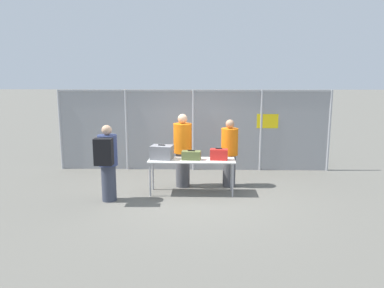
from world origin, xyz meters
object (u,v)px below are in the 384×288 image
object	(u,v)px
security_worker_near	(183,150)
inspection_table	(192,163)
suitcase_olive	(191,155)
suitcase_grey	(162,152)
suitcase_red	(219,154)
utility_trailer	(262,146)
traveler_hooded	(107,160)
security_worker_far	(229,152)

from	to	relation	value
security_worker_near	inspection_table	bearing A→B (deg)	101.21
suitcase_olive	suitcase_grey	bearing A→B (deg)	175.47
security_worker_near	suitcase_red	bearing A→B (deg)	135.71
inspection_table	suitcase_red	xyz separation A→B (m)	(0.62, 0.00, 0.19)
suitcase_red	security_worker_near	bearing A→B (deg)	147.84
inspection_table	utility_trailer	distance (m)	4.43
inspection_table	traveler_hooded	xyz separation A→B (m)	(-1.78, -0.62, 0.19)
suitcase_olive	utility_trailer	world-z (taller)	suitcase_olive
suitcase_grey	suitcase_olive	bearing A→B (deg)	-4.53
security_worker_near	utility_trailer	size ratio (longest dim) A/B	0.47
suitcase_olive	security_worker_near	size ratio (longest dim) A/B	0.25
security_worker_near	security_worker_far	bearing A→B (deg)	170.88
suitcase_grey	traveler_hooded	bearing A→B (deg)	-148.44
suitcase_grey	suitcase_red	xyz separation A→B (m)	(1.31, -0.05, -0.03)
inspection_table	utility_trailer	size ratio (longest dim) A/B	0.52
traveler_hooded	security_worker_near	size ratio (longest dim) A/B	0.93
suitcase_grey	traveler_hooded	size ratio (longest dim) A/B	0.32
suitcase_grey	security_worker_far	distance (m)	1.68
security_worker_far	security_worker_near	bearing A→B (deg)	27.95
traveler_hooded	security_worker_far	size ratio (longest dim) A/B	1.01
security_worker_far	utility_trailer	size ratio (longest dim) A/B	0.44
security_worker_near	traveler_hooded	bearing A→B (deg)	24.69
inspection_table	security_worker_near	xyz separation A→B (m)	(-0.23, 0.54, 0.19)
suitcase_olive	security_worker_far	distance (m)	1.09
suitcase_red	traveler_hooded	bearing A→B (deg)	-165.50
security_worker_near	suitcase_olive	bearing A→B (deg)	100.59
suitcase_red	utility_trailer	bearing A→B (deg)	67.49
suitcase_olive	security_worker_far	world-z (taller)	security_worker_far
suitcase_olive	traveler_hooded	bearing A→B (deg)	-160.75
suitcase_grey	security_worker_near	bearing A→B (deg)	47.06
suitcase_olive	security_worker_far	size ratio (longest dim) A/B	0.27
security_worker_near	security_worker_far	distance (m)	1.14
suitcase_grey	suitcase_red	world-z (taller)	suitcase_grey
traveler_hooded	utility_trailer	size ratio (longest dim) A/B	0.44
security_worker_far	utility_trailer	world-z (taller)	security_worker_far
suitcase_grey	security_worker_near	world-z (taller)	security_worker_near
suitcase_red	utility_trailer	distance (m)	4.17
suitcase_olive	suitcase_red	bearing A→B (deg)	0.19
inspection_table	traveler_hooded	distance (m)	1.90
suitcase_red	security_worker_near	world-z (taller)	security_worker_near
suitcase_grey	traveler_hooded	distance (m)	1.29
suitcase_grey	suitcase_red	size ratio (longest dim) A/B	1.31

